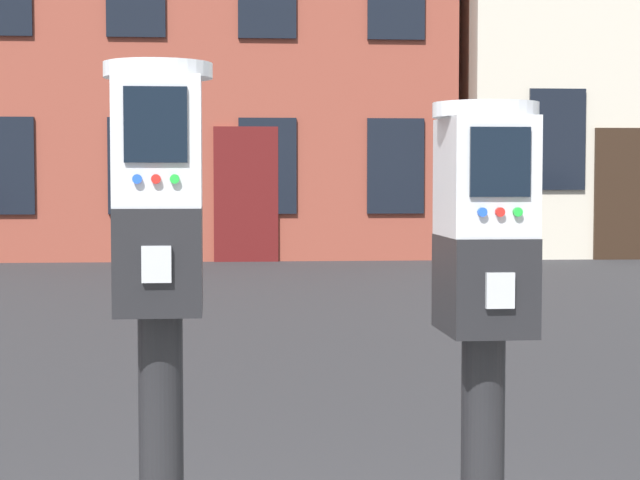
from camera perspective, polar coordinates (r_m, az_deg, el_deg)
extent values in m
cube|color=black|center=(2.22, -8.31, -1.00)|extent=(0.17, 0.24, 0.21)
cube|color=#A5A8AD|center=(2.10, -8.47, -1.25)|extent=(0.06, 0.01, 0.07)
cube|color=#B7BABF|center=(2.22, -8.36, 5.00)|extent=(0.17, 0.23, 0.26)
cube|color=black|center=(2.10, -8.52, 5.94)|extent=(0.12, 0.01, 0.14)
cylinder|color=blue|center=(2.10, -9.45, 3.14)|extent=(0.02, 0.01, 0.02)
cylinder|color=red|center=(2.10, -8.50, 3.15)|extent=(0.02, 0.01, 0.02)
cylinder|color=green|center=(2.10, -7.54, 3.15)|extent=(0.02, 0.01, 0.02)
cylinder|color=#B7BABF|center=(2.23, -8.39, 8.68)|extent=(0.22, 0.22, 0.03)
cube|color=black|center=(2.28, 8.50, -2.28)|extent=(0.17, 0.24, 0.20)
cube|color=#A5A8AD|center=(2.16, 9.31, -2.60)|extent=(0.06, 0.01, 0.07)
cube|color=#B7BABF|center=(2.27, 8.55, 3.25)|extent=(0.17, 0.23, 0.24)
cube|color=black|center=(2.16, 9.32, 4.01)|extent=(0.12, 0.01, 0.14)
cylinder|color=blue|center=(2.15, 8.41, 1.44)|extent=(0.02, 0.01, 0.02)
cylinder|color=red|center=(2.16, 9.31, 1.44)|extent=(0.02, 0.01, 0.02)
cylinder|color=green|center=(2.17, 10.21, 1.44)|extent=(0.02, 0.01, 0.02)
cylinder|color=#B7BABF|center=(2.28, 8.57, 6.67)|extent=(0.22, 0.22, 0.03)
cube|color=black|center=(17.49, -16.03, 3.72)|extent=(0.90, 0.06, 1.49)
cube|color=black|center=(17.20, -9.45, 3.81)|extent=(0.90, 0.06, 1.49)
cube|color=black|center=(17.14, -2.73, 3.86)|extent=(0.90, 0.06, 1.49)
cube|color=black|center=(17.32, 3.93, 3.85)|extent=(0.90, 0.06, 1.49)
cube|color=#591414|center=(17.14, -3.86, 2.38)|extent=(1.00, 0.07, 2.10)
cube|color=black|center=(17.89, 12.19, 5.12)|extent=(0.90, 0.06, 1.60)
cube|color=black|center=(18.23, 15.52, 2.32)|extent=(1.00, 0.07, 2.10)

